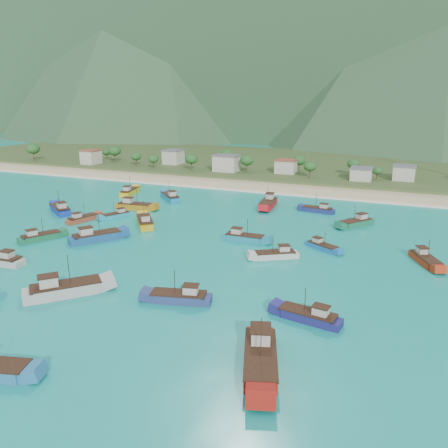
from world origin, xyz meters
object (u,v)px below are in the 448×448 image
at_px(boat_13, 356,223).
at_px(boat_14, 276,255).
at_px(boat_30, 244,238).
at_px(boat_1, 1,261).
at_px(boat_3, 309,317).
at_px(boat_12, 145,222).
at_px(boat_22, 260,359).
at_px(boat_0, 170,197).
at_px(boat_19, 322,247).
at_px(boat_28, 40,237).
at_px(boat_17, 130,192).
at_px(boat_16, 96,237).
at_px(boat_29, 318,210).
at_px(boat_24, 268,204).
at_px(boat_6, 425,260).
at_px(boat_25, 180,298).
at_px(boat_8, 65,290).
at_px(boat_31, 116,216).
at_px(boat_23, 135,206).
at_px(boat_26, 83,219).
at_px(boat_7, 60,210).

distance_m(boat_13, boat_14, 33.84).
distance_m(boat_13, boat_30, 32.62).
height_order(boat_1, boat_3, boat_1).
relative_size(boat_12, boat_22, 0.81).
xyz_separation_m(boat_0, boat_19, (55.11, -29.86, -0.34)).
height_order(boat_3, boat_22, boat_22).
relative_size(boat_12, boat_28, 1.13).
bearing_deg(boat_19, boat_12, -60.18).
distance_m(boat_17, boat_28, 51.99).
distance_m(boat_3, boat_16, 57.67).
distance_m(boat_1, boat_22, 61.11).
bearing_deg(boat_0, boat_17, 127.10).
bearing_deg(boat_0, boat_29, -42.32).
relative_size(boat_12, boat_19, 1.37).
height_order(boat_13, boat_24, boat_24).
distance_m(boat_6, boat_13, 27.68).
bearing_deg(boat_17, boat_25, -62.96).
bearing_deg(boat_19, boat_28, -42.23).
bearing_deg(boat_6, boat_0, -46.08).
height_order(boat_3, boat_28, boat_3).
bearing_deg(boat_22, boat_0, -72.12).
bearing_deg(boat_14, boat_8, 106.06).
xyz_separation_m(boat_19, boat_31, (-58.55, 4.90, 0.02)).
xyz_separation_m(boat_16, boat_24, (27.92, 47.65, 0.04)).
height_order(boat_29, boat_30, boat_30).
relative_size(boat_23, boat_31, 1.38).
distance_m(boat_13, boat_22, 69.52).
xyz_separation_m(boat_16, boat_31, (-8.10, 19.37, -0.40)).
bearing_deg(boat_16, boat_22, 2.61).
height_order(boat_12, boat_26, boat_12).
distance_m(boat_14, boat_23, 56.57).
bearing_deg(boat_19, boat_26, -57.15).
xyz_separation_m(boat_13, boat_14, (-13.01, -31.24, -0.12)).
xyz_separation_m(boat_6, boat_13, (-16.04, 22.56, 0.09)).
relative_size(boat_13, boat_17, 0.91).
xyz_separation_m(boat_1, boat_3, (62.82, 0.42, -0.06)).
distance_m(boat_22, boat_28, 70.01).
bearing_deg(boat_30, boat_0, -130.50).
bearing_deg(boat_19, boat_0, -87.35).
bearing_deg(boat_14, boat_25, 129.15).
relative_size(boat_1, boat_17, 0.93).
xyz_separation_m(boat_12, boat_31, (-11.79, 3.85, -0.34)).
height_order(boat_29, boat_31, boat_29).
bearing_deg(boat_14, boat_7, 48.29).
height_order(boat_7, boat_17, boat_7).
xyz_separation_m(boat_16, boat_23, (-8.65, 29.40, -0.07)).
height_order(boat_0, boat_22, boat_22).
bearing_deg(boat_25, boat_14, -33.70).
bearing_deg(boat_26, boat_13, 34.54).
bearing_deg(boat_29, boat_12, 134.96).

